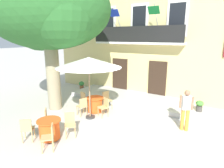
{
  "coord_description": "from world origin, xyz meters",
  "views": [
    {
      "loc": [
        4.62,
        -6.0,
        3.7
      ],
      "look_at": [
        -0.47,
        2.2,
        1.3
      ],
      "focal_mm": 30.45,
      "sensor_mm": 36.0,
      "label": 1
    }
  ],
  "objects_px": {
    "cafe_chair_near_tree_0": "(49,136)",
    "ground_planter_right": "(200,105)",
    "cafe_table_near_tree": "(49,129)",
    "cafe_chair_near_tree_2": "(49,118)",
    "cafe_table_middle": "(95,104)",
    "plane_tree": "(48,14)",
    "pedestrian_near_entrance": "(186,108)",
    "cafe_chair_near_tree_3": "(27,128)",
    "cafe_chair_middle_3": "(107,99)",
    "cafe_umbrella": "(89,62)",
    "ground_planter_left": "(82,85)",
    "cafe_chair_middle_0": "(85,99)",
    "cafe_chair_middle_2": "(104,106)",
    "cafe_chair_near_tree_1": "(70,123)",
    "cafe_chair_middle_1": "(82,105)"
  },
  "relations": [
    {
      "from": "cafe_chair_near_tree_0",
      "to": "ground_planter_right",
      "type": "bearing_deg",
      "value": 59.55
    },
    {
      "from": "cafe_table_near_tree",
      "to": "cafe_chair_near_tree_0",
      "type": "bearing_deg",
      "value": -39.61
    },
    {
      "from": "cafe_chair_near_tree_2",
      "to": "cafe_table_middle",
      "type": "xyz_separation_m",
      "value": [
        0.42,
        2.54,
        -0.14
      ]
    },
    {
      "from": "plane_tree",
      "to": "pedestrian_near_entrance",
      "type": "relative_size",
      "value": 3.99
    },
    {
      "from": "cafe_table_middle",
      "to": "pedestrian_near_entrance",
      "type": "relative_size",
      "value": 0.51
    },
    {
      "from": "cafe_chair_near_tree_3",
      "to": "plane_tree",
      "type": "bearing_deg",
      "value": 122.25
    },
    {
      "from": "cafe_table_near_tree",
      "to": "cafe_chair_middle_3",
      "type": "xyz_separation_m",
      "value": [
        0.08,
        3.73,
        0.14
      ]
    },
    {
      "from": "cafe_umbrella",
      "to": "ground_planter_left",
      "type": "xyz_separation_m",
      "value": [
        -3.52,
        3.49,
        -2.26
      ]
    },
    {
      "from": "cafe_table_middle",
      "to": "cafe_chair_middle_3",
      "type": "distance_m",
      "value": 0.77
    },
    {
      "from": "cafe_chair_near_tree_2",
      "to": "ground_planter_right",
      "type": "bearing_deg",
      "value": 47.77
    },
    {
      "from": "cafe_chair_middle_0",
      "to": "cafe_chair_middle_3",
      "type": "xyz_separation_m",
      "value": [
        0.99,
        0.61,
        0.0
      ]
    },
    {
      "from": "cafe_chair_near_tree_3",
      "to": "cafe_chair_middle_0",
      "type": "relative_size",
      "value": 1.0
    },
    {
      "from": "cafe_chair_middle_2",
      "to": "cafe_umbrella",
      "type": "xyz_separation_m",
      "value": [
        -0.47,
        -0.49,
        2.08
      ]
    },
    {
      "from": "cafe_table_near_tree",
      "to": "ground_planter_right",
      "type": "distance_m",
      "value": 7.3
    },
    {
      "from": "cafe_chair_near_tree_1",
      "to": "cafe_chair_middle_3",
      "type": "bearing_deg",
      "value": 97.14
    },
    {
      "from": "cafe_chair_near_tree_1",
      "to": "ground_planter_right",
      "type": "bearing_deg",
      "value": 53.98
    },
    {
      "from": "plane_tree",
      "to": "cafe_chair_middle_3",
      "type": "height_order",
      "value": "plane_tree"
    },
    {
      "from": "cafe_chair_near_tree_2",
      "to": "ground_planter_left",
      "type": "distance_m",
      "value": 6.03
    },
    {
      "from": "cafe_chair_middle_2",
      "to": "cafe_chair_near_tree_0",
      "type": "bearing_deg",
      "value": -89.6
    },
    {
      "from": "cafe_table_near_tree",
      "to": "ground_planter_left",
      "type": "bearing_deg",
      "value": 120.62
    },
    {
      "from": "plane_tree",
      "to": "cafe_chair_near_tree_0",
      "type": "bearing_deg",
      "value": -44.02
    },
    {
      "from": "cafe_chair_near_tree_1",
      "to": "cafe_chair_near_tree_3",
      "type": "distance_m",
      "value": 1.51
    },
    {
      "from": "cafe_table_middle",
      "to": "cafe_chair_middle_2",
      "type": "height_order",
      "value": "cafe_chair_middle_2"
    },
    {
      "from": "cafe_chair_middle_0",
      "to": "cafe_chair_middle_1",
      "type": "height_order",
      "value": "same"
    },
    {
      "from": "cafe_chair_near_tree_1",
      "to": "ground_planter_left",
      "type": "xyz_separation_m",
      "value": [
        -3.9,
        5.2,
        -0.18
      ]
    },
    {
      "from": "plane_tree",
      "to": "cafe_chair_near_tree_2",
      "type": "bearing_deg",
      "value": -46.65
    },
    {
      "from": "cafe_table_middle",
      "to": "pedestrian_near_entrance",
      "type": "bearing_deg",
      "value": 4.62
    },
    {
      "from": "cafe_table_near_tree",
      "to": "cafe_chair_near_tree_1",
      "type": "xyz_separation_m",
      "value": [
        0.47,
        0.59,
        0.14
      ]
    },
    {
      "from": "cafe_chair_middle_1",
      "to": "cafe_chair_near_tree_2",
      "type": "bearing_deg",
      "value": -96.89
    },
    {
      "from": "plane_tree",
      "to": "cafe_table_near_tree",
      "type": "bearing_deg",
      "value": -45.02
    },
    {
      "from": "cafe_chair_middle_1",
      "to": "cafe_chair_middle_2",
      "type": "height_order",
      "value": "same"
    },
    {
      "from": "ground_planter_right",
      "to": "pedestrian_near_entrance",
      "type": "height_order",
      "value": "pedestrian_near_entrance"
    },
    {
      "from": "pedestrian_near_entrance",
      "to": "cafe_chair_middle_1",
      "type": "bearing_deg",
      "value": -166.5
    },
    {
      "from": "ground_planter_left",
      "to": "ground_planter_right",
      "type": "xyz_separation_m",
      "value": [
        7.75,
        0.09,
        -0.04
      ]
    },
    {
      "from": "cafe_chair_near_tree_3",
      "to": "cafe_chair_near_tree_1",
      "type": "bearing_deg",
      "value": 48.66
    },
    {
      "from": "cafe_table_middle",
      "to": "cafe_chair_middle_1",
      "type": "relative_size",
      "value": 0.95
    },
    {
      "from": "cafe_chair_near_tree_0",
      "to": "cafe_chair_middle_2",
      "type": "relative_size",
      "value": 1.0
    },
    {
      "from": "cafe_chair_near_tree_2",
      "to": "cafe_chair_middle_2",
      "type": "height_order",
      "value": "same"
    },
    {
      "from": "cafe_chair_near_tree_1",
      "to": "cafe_chair_middle_2",
      "type": "xyz_separation_m",
      "value": [
        0.09,
        2.2,
        0.0
      ]
    },
    {
      "from": "cafe_chair_middle_3",
      "to": "ground_planter_left",
      "type": "height_order",
      "value": "cafe_chair_middle_3"
    },
    {
      "from": "pedestrian_near_entrance",
      "to": "cafe_chair_near_tree_1",
      "type": "bearing_deg",
      "value": -142.58
    },
    {
      "from": "ground_planter_left",
      "to": "cafe_chair_middle_3",
      "type": "bearing_deg",
      "value": -30.44
    },
    {
      "from": "cafe_chair_near_tree_3",
      "to": "cafe_umbrella",
      "type": "xyz_separation_m",
      "value": [
        0.61,
        2.84,
        2.08
      ]
    },
    {
      "from": "cafe_chair_near_tree_1",
      "to": "ground_planter_left",
      "type": "relative_size",
      "value": 1.45
    },
    {
      "from": "cafe_chair_near_tree_0",
      "to": "cafe_chair_middle_2",
      "type": "xyz_separation_m",
      "value": [
        -0.02,
        3.27,
        0.0
      ]
    },
    {
      "from": "cafe_chair_middle_1",
      "to": "ground_planter_right",
      "type": "relative_size",
      "value": 1.62
    },
    {
      "from": "cafe_umbrella",
      "to": "cafe_table_near_tree",
      "type": "bearing_deg",
      "value": -92.24
    },
    {
      "from": "cafe_table_near_tree",
      "to": "cafe_chair_near_tree_2",
      "type": "bearing_deg",
      "value": 140.55
    },
    {
      "from": "cafe_umbrella",
      "to": "ground_planter_left",
      "type": "height_order",
      "value": "cafe_umbrella"
    },
    {
      "from": "plane_tree",
      "to": "cafe_chair_near_tree_1",
      "type": "bearing_deg",
      "value": -32.0
    }
  ]
}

